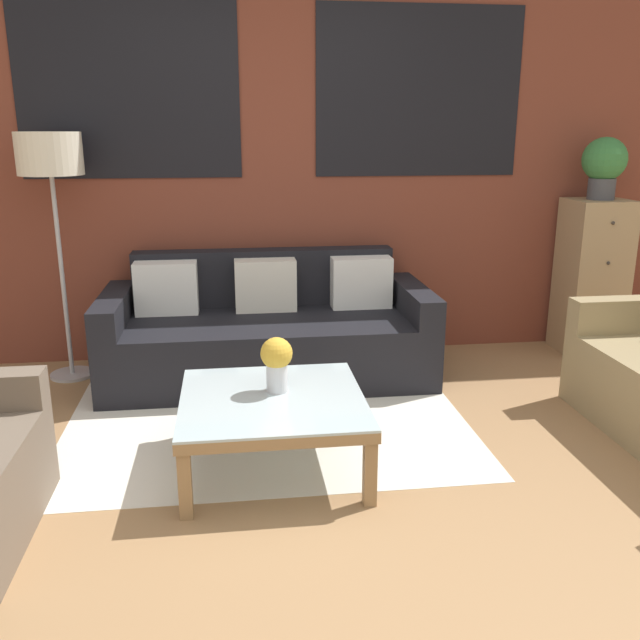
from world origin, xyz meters
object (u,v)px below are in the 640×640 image
at_px(couch_dark, 268,333).
at_px(floor_lamp, 51,166).
at_px(potted_plant, 604,164).
at_px(coffee_table, 272,408).
at_px(flower_vase, 277,360).
at_px(drawer_cabinet, 591,277).

bearing_deg(couch_dark, floor_lamp, 173.66).
bearing_deg(floor_lamp, potted_plant, 1.16).
relative_size(coffee_table, floor_lamp, 0.55).
bearing_deg(floor_lamp, flower_vase, -47.11).
distance_m(floor_lamp, potted_plant, 3.61).
bearing_deg(flower_vase, couch_dark, 88.97).
distance_m(couch_dark, potted_plant, 2.56).
xyz_separation_m(floor_lamp, potted_plant, (3.61, 0.07, -0.01)).
distance_m(couch_dark, coffee_table, 1.28).
distance_m(coffee_table, floor_lamp, 2.15).
xyz_separation_m(drawer_cabinet, flower_vase, (-2.35, -1.43, -0.03)).
relative_size(floor_lamp, flower_vase, 5.82).
relative_size(couch_dark, coffee_table, 2.43).
distance_m(couch_dark, flower_vase, 1.23).
xyz_separation_m(coffee_table, drawer_cabinet, (2.38, 1.49, 0.24)).
xyz_separation_m(drawer_cabinet, potted_plant, (-0.00, 0.00, 0.79)).
relative_size(drawer_cabinet, flower_vase, 4.11).
bearing_deg(couch_dark, potted_plant, 5.28).
height_order(coffee_table, floor_lamp, floor_lamp).
relative_size(couch_dark, potted_plant, 4.92).
xyz_separation_m(couch_dark, flower_vase, (-0.02, -1.21, 0.23)).
distance_m(floor_lamp, flower_vase, 2.03).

